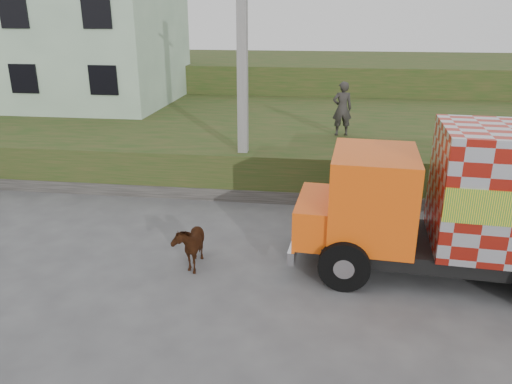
# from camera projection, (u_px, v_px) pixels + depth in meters

# --- Properties ---
(ground) EXTENTS (120.00, 120.00, 0.00)m
(ground) POSITION_uv_depth(u_px,v_px,m) (254.00, 262.00, 12.10)
(ground) COLOR #474749
(ground) RESTS_ON ground
(embankment) EXTENTS (40.00, 12.00, 1.50)m
(embankment) POSITION_uv_depth(u_px,v_px,m) (287.00, 136.00, 21.16)
(embankment) COLOR #214316
(embankment) RESTS_ON ground
(embankment_far) EXTENTS (40.00, 12.00, 3.00)m
(embankment_far) POSITION_uv_depth(u_px,v_px,m) (302.00, 82.00, 32.08)
(embankment_far) COLOR #214316
(embankment_far) RESTS_ON ground
(retaining_strip) EXTENTS (16.00, 0.50, 0.40)m
(retaining_strip) POSITION_uv_depth(u_px,v_px,m) (211.00, 192.00, 16.21)
(retaining_strip) COLOR #595651
(retaining_strip) RESTS_ON ground
(building) EXTENTS (10.00, 8.00, 6.00)m
(building) POSITION_uv_depth(u_px,v_px,m) (67.00, 39.00, 24.10)
(building) COLOR #B5D3B4
(building) RESTS_ON embankment
(utility_pole) EXTENTS (1.20, 0.30, 8.00)m
(utility_pole) POSITION_uv_depth(u_px,v_px,m) (242.00, 70.00, 15.13)
(utility_pole) COLOR gray
(utility_pole) RESTS_ON ground
(cargo_truck) EXTENTS (7.96, 3.20, 3.48)m
(cargo_truck) POSITION_uv_depth(u_px,v_px,m) (497.00, 204.00, 10.83)
(cargo_truck) COLOR black
(cargo_truck) RESTS_ON ground
(cow) EXTENTS (0.72, 1.39, 1.13)m
(cow) POSITION_uv_depth(u_px,v_px,m) (190.00, 243.00, 11.80)
(cow) COLOR black
(cow) RESTS_ON ground
(pedestrian) EXTENTS (0.77, 0.57, 1.93)m
(pedestrian) POSITION_uv_depth(u_px,v_px,m) (342.00, 109.00, 17.84)
(pedestrian) COLOR #2B2826
(pedestrian) RESTS_ON embankment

